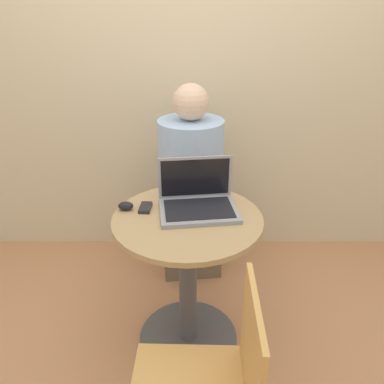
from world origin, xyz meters
The scene contains 7 objects.
ground_plane centered at (0.00, 0.00, 0.00)m, with size 12.00×12.00×0.00m, color tan.
back_wall centered at (0.00, 0.95, 1.30)m, with size 7.00×0.05×2.60m.
round_table centered at (0.00, 0.00, 0.48)m, with size 0.68×0.68×0.75m.
laptop centered at (0.05, 0.08, 0.80)m, with size 0.38×0.30×0.23m.
cell_phone centered at (-0.20, 0.07, 0.76)m, with size 0.06×0.10×0.02m.
computer_mouse centered at (-0.29, 0.07, 0.77)m, with size 0.07×0.05×0.04m.
person_seated centered at (0.01, 0.67, 0.51)m, with size 0.42×0.61×1.23m.
Camera 1 is at (0.02, -1.46, 1.60)m, focal length 35.00 mm.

